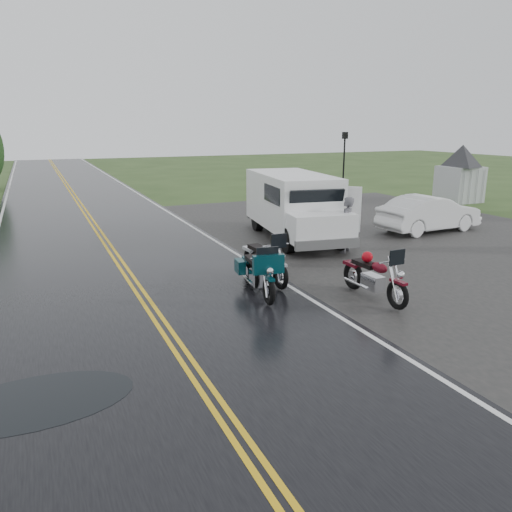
{
  "coord_description": "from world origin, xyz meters",
  "views": [
    {
      "loc": [
        -2.27,
        -9.34,
        4.27
      ],
      "look_at": [
        2.8,
        2.0,
        1.0
      ],
      "focal_mm": 35.0,
      "sensor_mm": 36.0,
      "label": 1
    }
  ],
  "objects_px": {
    "person_at_van": "(346,226)",
    "motorcycle_silver": "(281,265)",
    "lamp_post_far_right": "(344,167)",
    "van_white": "(289,217)",
    "sedan_white": "(429,214)",
    "visitor_center": "(462,159)",
    "motorcycle_red": "(398,283)",
    "motorcycle_teal": "(269,279)"
  },
  "relations": [
    {
      "from": "van_white",
      "to": "lamp_post_far_right",
      "type": "distance_m",
      "value": 12.63
    },
    {
      "from": "lamp_post_far_right",
      "to": "motorcycle_teal",
      "type": "bearing_deg",
      "value": -129.23
    },
    {
      "from": "motorcycle_red",
      "to": "lamp_post_far_right",
      "type": "relative_size",
      "value": 0.6
    },
    {
      "from": "visitor_center",
      "to": "motorcycle_teal",
      "type": "relative_size",
      "value": 6.68
    },
    {
      "from": "person_at_van",
      "to": "visitor_center",
      "type": "bearing_deg",
      "value": 172.86
    },
    {
      "from": "motorcycle_red",
      "to": "person_at_van",
      "type": "distance_m",
      "value": 5.61
    },
    {
      "from": "motorcycle_silver",
      "to": "sedan_white",
      "type": "height_order",
      "value": "sedan_white"
    },
    {
      "from": "motorcycle_teal",
      "to": "visitor_center",
      "type": "bearing_deg",
      "value": 40.09
    },
    {
      "from": "person_at_van",
      "to": "motorcycle_teal",
      "type": "bearing_deg",
      "value": 0.98
    },
    {
      "from": "visitor_center",
      "to": "motorcycle_teal",
      "type": "distance_m",
      "value": 20.68
    },
    {
      "from": "motorcycle_red",
      "to": "lamp_post_far_right",
      "type": "bearing_deg",
      "value": 59.04
    },
    {
      "from": "sedan_white",
      "to": "lamp_post_far_right",
      "type": "relative_size",
      "value": 1.14
    },
    {
      "from": "van_white",
      "to": "sedan_white",
      "type": "distance_m",
      "value": 7.03
    },
    {
      "from": "motorcycle_teal",
      "to": "motorcycle_silver",
      "type": "distance_m",
      "value": 1.23
    },
    {
      "from": "visitor_center",
      "to": "person_at_van",
      "type": "relative_size",
      "value": 8.4
    },
    {
      "from": "motorcycle_red",
      "to": "motorcycle_teal",
      "type": "xyz_separation_m",
      "value": [
        -2.62,
        1.5,
        0.0
      ]
    },
    {
      "from": "motorcycle_red",
      "to": "motorcycle_silver",
      "type": "height_order",
      "value": "motorcycle_silver"
    },
    {
      "from": "motorcycle_red",
      "to": "visitor_center",
      "type": "bearing_deg",
      "value": 39.06
    },
    {
      "from": "sedan_white",
      "to": "person_at_van",
      "type": "bearing_deg",
      "value": 103.47
    },
    {
      "from": "van_white",
      "to": "sedan_white",
      "type": "height_order",
      "value": "van_white"
    },
    {
      "from": "motorcycle_red",
      "to": "van_white",
      "type": "xyz_separation_m",
      "value": [
        0.22,
        5.9,
        0.56
      ]
    },
    {
      "from": "visitor_center",
      "to": "sedan_white",
      "type": "bearing_deg",
      "value": -142.38
    },
    {
      "from": "person_at_van",
      "to": "motorcycle_silver",
      "type": "bearing_deg",
      "value": -2.06
    },
    {
      "from": "motorcycle_teal",
      "to": "van_white",
      "type": "height_order",
      "value": "van_white"
    },
    {
      "from": "motorcycle_silver",
      "to": "lamp_post_far_right",
      "type": "bearing_deg",
      "value": 48.68
    },
    {
      "from": "motorcycle_teal",
      "to": "sedan_white",
      "type": "height_order",
      "value": "sedan_white"
    },
    {
      "from": "motorcycle_silver",
      "to": "sedan_white",
      "type": "xyz_separation_m",
      "value": [
        9.01,
        4.33,
        0.01
      ]
    },
    {
      "from": "visitor_center",
      "to": "person_at_van",
      "type": "height_order",
      "value": "visitor_center"
    },
    {
      "from": "van_white",
      "to": "sedan_white",
      "type": "bearing_deg",
      "value": 15.8
    },
    {
      "from": "van_white",
      "to": "person_at_van",
      "type": "distance_m",
      "value": 1.99
    },
    {
      "from": "motorcycle_red",
      "to": "motorcycle_teal",
      "type": "distance_m",
      "value": 3.02
    },
    {
      "from": "visitor_center",
      "to": "sedan_white",
      "type": "xyz_separation_m",
      "value": [
        -7.56,
        -5.83,
        -1.66
      ]
    },
    {
      "from": "visitor_center",
      "to": "motorcycle_teal",
      "type": "height_order",
      "value": "visitor_center"
    },
    {
      "from": "visitor_center",
      "to": "lamp_post_far_right",
      "type": "distance_m",
      "value": 6.67
    },
    {
      "from": "van_white",
      "to": "person_at_van",
      "type": "bearing_deg",
      "value": -11.98
    },
    {
      "from": "van_white",
      "to": "sedan_white",
      "type": "xyz_separation_m",
      "value": [
        6.95,
        0.88,
        -0.53
      ]
    },
    {
      "from": "motorcycle_teal",
      "to": "van_white",
      "type": "xyz_separation_m",
      "value": [
        2.84,
        4.4,
        0.56
      ]
    },
    {
      "from": "lamp_post_far_right",
      "to": "visitor_center",
      "type": "bearing_deg",
      "value": -23.73
    },
    {
      "from": "visitor_center",
      "to": "sedan_white",
      "type": "distance_m",
      "value": 9.69
    },
    {
      "from": "motorcycle_silver",
      "to": "sedan_white",
      "type": "distance_m",
      "value": 10.0
    },
    {
      "from": "motorcycle_teal",
      "to": "sedan_white",
      "type": "distance_m",
      "value": 11.13
    },
    {
      "from": "motorcycle_teal",
      "to": "person_at_van",
      "type": "bearing_deg",
      "value": 45.86
    }
  ]
}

